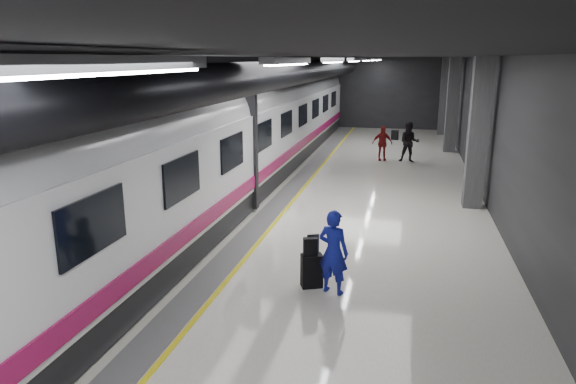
# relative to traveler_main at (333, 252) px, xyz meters

# --- Properties ---
(ground) EXTENTS (40.00, 40.00, 0.00)m
(ground) POSITION_rel_traveler_main_xyz_m (-1.24, 4.94, -0.84)
(ground) COLOR silver
(ground) RESTS_ON ground
(platform_hall) EXTENTS (10.02, 40.02, 4.51)m
(platform_hall) POSITION_rel_traveler_main_xyz_m (-1.53, 5.89, 2.70)
(platform_hall) COLOR black
(platform_hall) RESTS_ON ground
(train) EXTENTS (3.05, 38.00, 4.05)m
(train) POSITION_rel_traveler_main_xyz_m (-4.49, 4.93, 1.23)
(train) COLOR black
(train) RESTS_ON ground
(traveler_main) EXTENTS (0.70, 0.57, 1.68)m
(traveler_main) POSITION_rel_traveler_main_xyz_m (0.00, 0.00, 0.00)
(traveler_main) COLOR #1918B5
(traveler_main) RESTS_ON ground
(suitcase_main) EXTENTS (0.48, 0.41, 0.68)m
(suitcase_main) POSITION_rel_traveler_main_xyz_m (-0.45, 0.16, -0.50)
(suitcase_main) COLOR black
(suitcase_main) RESTS_ON ground
(shoulder_bag) EXTENTS (0.30, 0.23, 0.36)m
(shoulder_bag) POSITION_rel_traveler_main_xyz_m (-0.47, 0.13, 0.02)
(shoulder_bag) COLOR black
(shoulder_bag) RESTS_ON suitcase_main
(traveler_far_a) EXTENTS (0.87, 0.68, 1.76)m
(traveler_far_a) POSITION_rel_traveler_main_xyz_m (1.38, 13.74, 0.04)
(traveler_far_a) COLOR black
(traveler_far_a) RESTS_ON ground
(traveler_far_b) EXTENTS (0.97, 0.59, 1.54)m
(traveler_far_b) POSITION_rel_traveler_main_xyz_m (0.20, 13.85, -0.07)
(traveler_far_b) COLOR maroon
(traveler_far_b) RESTS_ON ground
(suitcase_far) EXTENTS (0.42, 0.34, 0.53)m
(suitcase_far) POSITION_rel_traveler_main_xyz_m (0.61, 20.09, -0.57)
(suitcase_far) COLOR black
(suitcase_far) RESTS_ON ground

